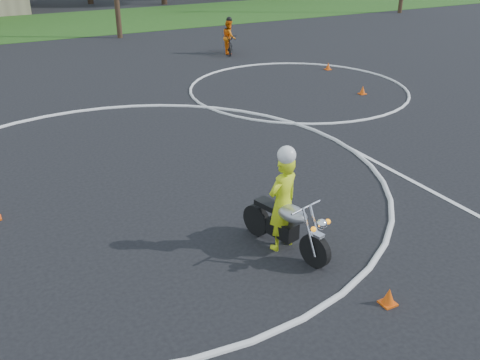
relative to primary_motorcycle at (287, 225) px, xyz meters
name	(u,v)px	position (x,y,z in m)	size (l,w,h in m)	color
ground	(176,244)	(-1.75, 1.13, -0.54)	(120.00, 120.00, 0.00)	black
grass_strip	(9,28)	(-1.75, 28.13, -0.53)	(120.00, 10.00, 0.02)	#1E4714
course_markings	(192,148)	(0.42, 5.48, -0.53)	(19.05, 19.05, 0.12)	silver
primary_motorcycle	(287,225)	(0.00, 0.00, 0.00)	(0.82, 2.06, 1.11)	black
rider_primary_grp	(283,200)	(-0.01, 0.14, 0.45)	(0.77, 0.61, 2.05)	#C8E117
rider_second_grp	(229,41)	(6.72, 15.77, 0.06)	(1.25, 1.87, 1.70)	black
traffic_cones	(280,162)	(1.90, 3.32, -0.40)	(13.94, 14.81, 0.30)	#E8500C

